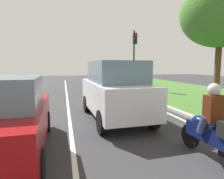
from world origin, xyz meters
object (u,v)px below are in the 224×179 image
rider_person (213,108)px  traffic_light_near_right (134,50)px  motorcycle (213,136)px  tree_roadside_near (221,13)px  car_suv_ahead (115,90)px  car_sedan_left_lane (6,117)px

rider_person → traffic_light_near_right: bearing=76.3°
rider_person → traffic_light_near_right: traffic_light_near_right is taller
motorcycle → tree_roadside_near: (4.97, 5.52, 4.27)m
tree_roadside_near → traffic_light_near_right: bearing=107.7°
traffic_light_near_right → car_suv_ahead: bearing=-114.7°
car_suv_ahead → rider_person: car_suv_ahead is taller
car_sedan_left_lane → traffic_light_near_right: bearing=55.0°
car_suv_ahead → motorcycle: size_ratio=2.40×
car_sedan_left_lane → motorcycle: size_ratio=2.29×
car_suv_ahead → tree_roadside_near: size_ratio=0.69×
rider_person → traffic_light_near_right: (2.75, 12.45, 2.23)m
motorcycle → tree_roadside_near: bearing=46.7°
car_sedan_left_lane → tree_roadside_near: 11.05m
car_suv_ahead → rider_person: size_ratio=3.93×
car_sedan_left_lane → rider_person: (4.52, -1.37, 0.27)m
car_suv_ahead → traffic_light_near_right: traffic_light_near_right is taller
motorcycle → rider_person: rider_person is taller
car_sedan_left_lane → rider_person: bearing=-18.6°
motorcycle → rider_person: (-0.00, 0.05, 0.62)m
motorcycle → rider_person: 0.62m
rider_person → motorcycle: bearing=-88.7°
rider_person → traffic_light_near_right: size_ratio=0.23×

